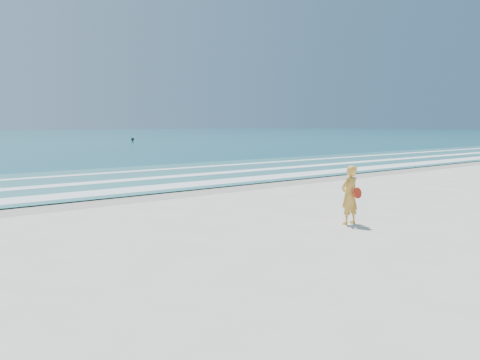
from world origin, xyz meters
TOP-DOWN VIEW (x-y plane):
  - ground at (0.00, 0.00)m, footprint 400.00×400.00m
  - wet_sand at (0.00, 9.00)m, footprint 400.00×2.40m
  - shallow at (0.00, 14.00)m, footprint 400.00×10.00m
  - foam_near at (0.00, 10.30)m, footprint 400.00×1.40m
  - foam_mid at (0.00, 13.20)m, footprint 400.00×0.90m
  - foam_far at (0.00, 16.50)m, footprint 400.00×0.60m
  - buoy at (21.40, 57.42)m, footprint 0.44×0.44m
  - woman at (1.60, 1.73)m, footprint 0.53×0.40m

SIDE VIEW (x-z plane):
  - ground at x=0.00m, z-range 0.00..0.00m
  - wet_sand at x=0.00m, z-range 0.00..0.00m
  - shallow at x=0.00m, z-range 0.04..0.05m
  - foam_near at x=0.00m, z-range 0.05..0.06m
  - foam_mid at x=0.00m, z-range 0.05..0.06m
  - foam_far at x=0.00m, z-range 0.05..0.06m
  - buoy at x=21.40m, z-range 0.04..0.48m
  - woman at x=1.60m, z-range 0.00..1.46m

